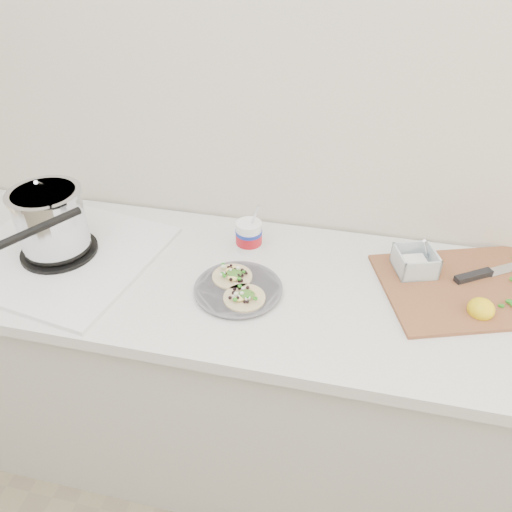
% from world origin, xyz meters
% --- Properties ---
extents(counter, '(2.44, 0.66, 0.90)m').
position_xyz_m(counter, '(0.00, 1.43, 0.45)').
color(counter, beige).
rests_on(counter, ground).
extents(stove, '(0.65, 0.62, 0.27)m').
position_xyz_m(stove, '(-0.51, 1.40, 0.99)').
color(stove, silver).
rests_on(stove, counter).
extents(taco_plate, '(0.26, 0.26, 0.04)m').
position_xyz_m(taco_plate, '(0.08, 1.36, 0.92)').
color(taco_plate, '#5C5B62').
rests_on(taco_plate, counter).
extents(tub, '(0.09, 0.09, 0.19)m').
position_xyz_m(tub, '(0.07, 1.57, 0.96)').
color(tub, white).
rests_on(tub, counter).
extents(cutboard, '(0.60, 0.51, 0.08)m').
position_xyz_m(cutboard, '(0.73, 1.53, 0.92)').
color(cutboard, brown).
rests_on(cutboard, counter).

